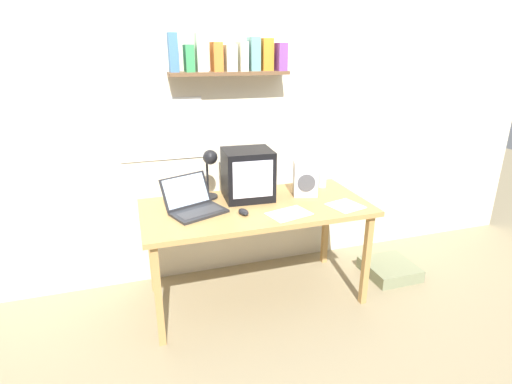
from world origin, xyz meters
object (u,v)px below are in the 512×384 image
(computer_mouse, at_px, (244,212))
(space_heater, at_px, (305,179))
(crt_monitor, at_px, (248,174))
(floor_cushion, at_px, (389,269))
(laptop, at_px, (193,203))
(loose_paper_near_laptop, at_px, (289,214))
(corner_desk, at_px, (256,214))
(desk_lamp, at_px, (210,166))
(juice_glass, at_px, (322,180))
(loose_paper_near_monitor, at_px, (345,206))

(computer_mouse, bearing_deg, space_heater, 21.47)
(crt_monitor, relative_size, computer_mouse, 3.28)
(crt_monitor, height_order, computer_mouse, crt_monitor)
(space_heater, distance_m, floor_cushion, 1.12)
(laptop, relative_size, computer_mouse, 3.98)
(loose_paper_near_laptop, bearing_deg, corner_desk, 127.19)
(crt_monitor, bearing_deg, space_heater, -6.50)
(loose_paper_near_laptop, height_order, floor_cushion, loose_paper_near_laptop)
(computer_mouse, xyz_separation_m, floor_cushion, (1.29, 0.08, -0.71))
(corner_desk, distance_m, desk_lamp, 0.47)
(computer_mouse, bearing_deg, corner_desk, 44.53)
(loose_paper_near_laptop, bearing_deg, desk_lamp, 136.11)
(laptop, height_order, juice_glass, laptop)
(laptop, bearing_deg, loose_paper_near_monitor, -34.82)
(juice_glass, bearing_deg, crt_monitor, -174.74)
(computer_mouse, bearing_deg, desk_lamp, 114.41)
(crt_monitor, bearing_deg, floor_cushion, -6.72)
(corner_desk, relative_size, space_heater, 6.12)
(juice_glass, bearing_deg, space_heater, -148.01)
(laptop, xyz_separation_m, floor_cushion, (1.59, -0.08, -0.76))
(desk_lamp, height_order, floor_cushion, desk_lamp)
(loose_paper_near_laptop, bearing_deg, loose_paper_near_monitor, 1.78)
(laptop, distance_m, computer_mouse, 0.35)
(crt_monitor, xyz_separation_m, floor_cushion, (1.17, -0.21, -0.88))
(crt_monitor, distance_m, desk_lamp, 0.28)
(juice_glass, distance_m, loose_paper_near_monitor, 0.43)
(space_heater, relative_size, floor_cushion, 0.66)
(crt_monitor, relative_size, desk_lamp, 0.97)
(loose_paper_near_monitor, xyz_separation_m, floor_cushion, (0.56, 0.16, -0.70))
(juice_glass, relative_size, loose_paper_near_monitor, 0.49)
(loose_paper_near_monitor, bearing_deg, floor_cushion, 15.57)
(laptop, relative_size, loose_paper_near_monitor, 1.71)
(corner_desk, distance_m, floor_cushion, 1.32)
(laptop, distance_m, loose_paper_near_laptop, 0.65)
(space_heater, distance_m, loose_paper_near_monitor, 0.36)
(corner_desk, bearing_deg, space_heater, 11.97)
(laptop, relative_size, space_heater, 1.70)
(juice_glass, distance_m, computer_mouse, 0.83)
(desk_lamp, bearing_deg, juice_glass, -13.17)
(desk_lamp, distance_m, loose_paper_near_laptop, 0.66)
(corner_desk, relative_size, crt_monitor, 4.37)
(loose_paper_near_monitor, bearing_deg, crt_monitor, 149.11)
(space_heater, height_order, loose_paper_near_laptop, space_heater)
(crt_monitor, bearing_deg, loose_paper_near_laptop, -61.86)
(corner_desk, distance_m, juice_glass, 0.67)
(crt_monitor, height_order, space_heater, crt_monitor)
(juice_glass, relative_size, loose_paper_near_laptop, 0.41)
(loose_paper_near_laptop, bearing_deg, computer_mouse, 162.69)
(juice_glass, height_order, loose_paper_near_laptop, juice_glass)
(desk_lamp, distance_m, loose_paper_near_monitor, 1.00)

